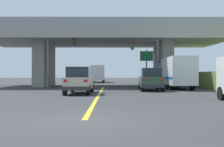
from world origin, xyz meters
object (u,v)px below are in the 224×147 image
traffic_signal_farside (57,52)px  suv_crossing (151,79)px  highway_sign (147,60)px  box_truck (176,73)px  semi_truck_distant (98,74)px  traffic_signal_nearside (149,54)px  suv_lead (79,80)px

traffic_signal_farside → suv_crossing: bearing=-24.6°
traffic_signal_farside → highway_sign: 10.21m
box_truck → semi_truck_distant: 23.92m
traffic_signal_farside → semi_truck_distant: traffic_signal_farside is taller
box_truck → traffic_signal_farside: 12.67m
box_truck → traffic_signal_farside: traffic_signal_farside is taller
suv_crossing → highway_sign: size_ratio=1.08×
suv_crossing → semi_truck_distant: size_ratio=0.61×
traffic_signal_nearside → traffic_signal_farside: (-9.81, 0.03, 0.22)m
suv_lead → traffic_signal_nearside: size_ratio=0.82×
suv_lead → traffic_signal_farside: 9.16m
traffic_signal_nearside → highway_sign: bearing=88.0°
traffic_signal_farside → semi_truck_distant: (3.43, 20.72, -2.28)m
box_truck → traffic_signal_nearside: size_ratio=1.26×
suv_lead → semi_truck_distant: (0.08, 28.74, 0.59)m
traffic_signal_nearside → traffic_signal_farside: bearing=179.8°
traffic_signal_farside → suv_lead: bearing=-67.3°
traffic_signal_nearside → box_truck: bearing=-29.1°
highway_sign → semi_truck_distant: size_ratio=0.57×
box_truck → highway_sign: 4.85m
traffic_signal_nearside → semi_truck_distant: (-6.38, 20.75, -2.06)m
box_truck → traffic_signal_farside: (-12.39, 1.47, 2.24)m
traffic_signal_nearside → traffic_signal_farside: traffic_signal_farside is taller
box_truck → highway_sign: highway_sign is taller
traffic_signal_farside → highway_sign: size_ratio=1.41×
suv_crossing → suv_lead: bearing=-145.2°
suv_crossing → box_truck: 4.18m
box_truck → traffic_signal_farside: size_ratio=1.22×
traffic_signal_nearside → semi_truck_distant: 21.80m
traffic_signal_nearside → highway_sign: traffic_signal_nearside is taller
suv_lead → semi_truck_distant: 28.75m
box_truck → traffic_signal_nearside: 3.58m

